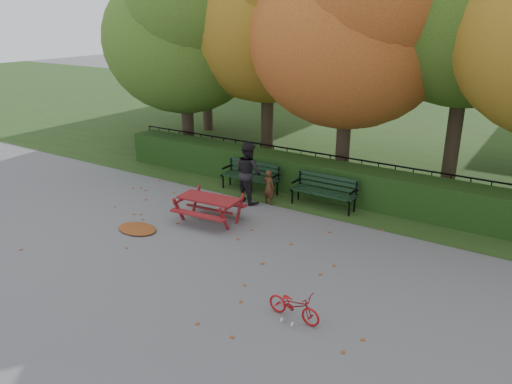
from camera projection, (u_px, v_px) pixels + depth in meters
The scene contains 15 objects.
ground at pixel (210, 247), 11.42m from camera, with size 90.00×90.00×0.00m, color slate.
grass_strip at pixel (401, 131), 22.46m from camera, with size 90.00×90.00×0.00m, color #233A17.
hedge at pixel (303, 175), 14.80m from camera, with size 13.00×0.90×1.00m, color black.
iron_fence at pixel (315, 167), 15.41m from camera, with size 14.00×0.04×1.02m.
tree_a at pixel (186, 29), 16.93m from camera, with size 5.88×5.60×7.48m.
tree_b at pixel (273, 1), 16.14m from camera, with size 6.72×6.40×8.79m.
tree_c at pixel (358, 21), 14.05m from camera, with size 6.30×6.00×8.00m.
bench_left at pixel (251, 174), 14.82m from camera, with size 1.80×0.57×0.88m.
bench_right at pixel (325, 189), 13.60m from camera, with size 1.80×0.57×0.88m.
picnic_table at pixel (209, 203), 12.61m from camera, with size 1.65×1.38×0.75m.
leaf_pile at pixel (137, 229), 12.29m from camera, with size 1.07×0.74×0.07m, color brown.
leaf_scatter at pixel (218, 242), 11.65m from camera, with size 9.00×5.70×0.01m, color brown, non-canonical shape.
child at pixel (269, 187), 13.81m from camera, with size 0.36×0.24×0.99m, color #462816.
adult at pixel (248, 172), 13.86m from camera, with size 0.84×0.65×1.73m, color black.
bicycle at pixel (294, 305), 8.66m from camera, with size 0.36×1.03×0.54m, color #A30F13.
Camera 1 is at (6.49, -8.07, 5.08)m, focal length 35.00 mm.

